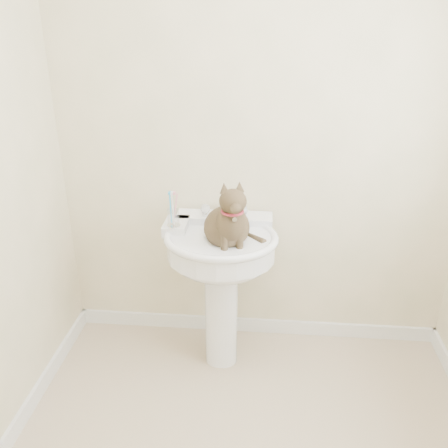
# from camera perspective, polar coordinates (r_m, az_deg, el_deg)

# --- Properties ---
(wall_back) EXTENTS (2.20, 0.00, 2.50)m
(wall_back) POSITION_cam_1_polar(r_m,az_deg,el_deg) (2.53, 4.30, 10.71)
(wall_back) COLOR beige
(wall_back) RESTS_ON ground
(baseboard_back) EXTENTS (2.20, 0.02, 0.09)m
(baseboard_back) POSITION_cam_1_polar(r_m,az_deg,el_deg) (3.04, 3.58, -12.04)
(baseboard_back) COLOR white
(baseboard_back) RESTS_ON floor
(pedestal_sink) EXTENTS (0.60, 0.59, 0.83)m
(pedestal_sink) POSITION_cam_1_polar(r_m,az_deg,el_deg) (2.48, -0.40, -4.37)
(pedestal_sink) COLOR white
(pedestal_sink) RESTS_ON floor
(faucet) EXTENTS (0.28, 0.12, 0.14)m
(faucet) POSITION_cam_1_polar(r_m,az_deg,el_deg) (2.52, -0.03, 1.60)
(faucet) COLOR silver
(faucet) RESTS_ON pedestal_sink
(soap_bar) EXTENTS (0.10, 0.07, 0.03)m
(soap_bar) POSITION_cam_1_polar(r_m,az_deg,el_deg) (2.61, 0.86, 1.76)
(soap_bar) COLOR orange
(soap_bar) RESTS_ON pedestal_sink
(toothbrush_cup) EXTENTS (0.07, 0.07, 0.18)m
(toothbrush_cup) POSITION_cam_1_polar(r_m,az_deg,el_deg) (2.43, -6.11, 0.78)
(toothbrush_cup) COLOR silver
(toothbrush_cup) RESTS_ON pedestal_sink
(cat) EXTENTS (0.25, 0.32, 0.46)m
(cat) POSITION_cam_1_polar(r_m,az_deg,el_deg) (2.32, 0.46, 0.05)
(cat) COLOR brown
(cat) RESTS_ON pedestal_sink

